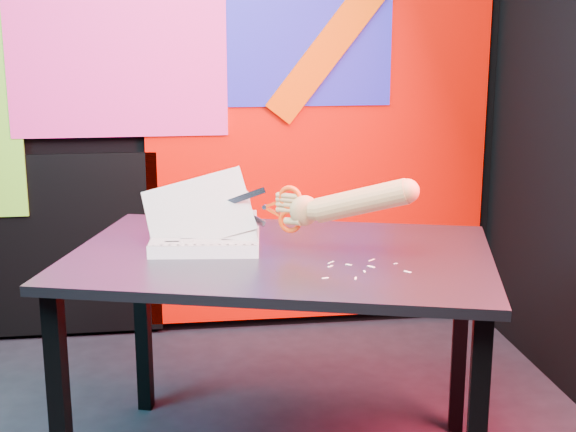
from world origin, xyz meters
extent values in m
cube|color=black|center=(0.00, 1.50, 1.35)|extent=(3.00, 0.01, 2.70)
cube|color=black|center=(0.00, -1.50, 1.35)|extent=(3.00, 0.01, 2.70)
cube|color=#D00800|center=(0.65, 1.47, 0.85)|extent=(1.60, 0.02, 1.60)
cube|color=#2221C0|center=(0.55, 1.46, 1.45)|extent=(0.85, 0.02, 0.75)
cube|color=#EF2C8E|center=(-0.25, 1.45, 1.35)|extent=(0.95, 0.02, 0.80)
cube|color=black|center=(-0.75, 1.47, 0.45)|extent=(1.30, 0.02, 0.85)
cube|color=black|center=(-0.36, 0.00, 0.36)|extent=(0.06, 0.06, 0.72)
cube|color=black|center=(-0.15, 0.70, 0.36)|extent=(0.06, 0.06, 0.72)
cube|color=black|center=(0.97, 0.37, 0.36)|extent=(0.06, 0.06, 0.72)
cube|color=#353535|center=(0.30, 0.19, 0.73)|extent=(1.48, 1.19, 0.03)
cube|color=silver|center=(0.08, 0.27, 0.77)|extent=(0.36, 0.28, 0.04)
cube|color=silver|center=(0.08, 0.27, 0.79)|extent=(0.36, 0.28, 0.00)
cube|color=silver|center=(0.08, 0.27, 0.80)|extent=(0.34, 0.27, 0.10)
cube|color=silver|center=(0.07, 0.28, 0.82)|extent=(0.33, 0.23, 0.18)
cube|color=silver|center=(0.06, 0.30, 0.87)|extent=(0.36, 0.17, 0.25)
cylinder|color=black|center=(-0.08, 0.17, 0.79)|extent=(0.01, 0.01, 0.00)
cylinder|color=black|center=(-0.06, 0.17, 0.79)|extent=(0.01, 0.01, 0.00)
cylinder|color=black|center=(-0.04, 0.17, 0.79)|extent=(0.01, 0.01, 0.00)
cylinder|color=black|center=(-0.01, 0.17, 0.79)|extent=(0.01, 0.01, 0.00)
cylinder|color=black|center=(0.01, 0.16, 0.79)|extent=(0.01, 0.01, 0.00)
cylinder|color=black|center=(0.04, 0.16, 0.79)|extent=(0.01, 0.01, 0.00)
cylinder|color=black|center=(0.06, 0.16, 0.79)|extent=(0.01, 0.01, 0.00)
cylinder|color=black|center=(0.09, 0.15, 0.79)|extent=(0.01, 0.01, 0.00)
cylinder|color=black|center=(0.11, 0.15, 0.79)|extent=(0.01, 0.01, 0.00)
cylinder|color=black|center=(0.14, 0.15, 0.79)|extent=(0.01, 0.01, 0.00)
cylinder|color=black|center=(0.16, 0.15, 0.79)|extent=(0.01, 0.01, 0.00)
cylinder|color=black|center=(0.19, 0.14, 0.79)|extent=(0.01, 0.01, 0.00)
cylinder|color=black|center=(0.21, 0.14, 0.79)|extent=(0.01, 0.01, 0.00)
cylinder|color=black|center=(-0.06, 0.39, 0.79)|extent=(0.01, 0.01, 0.00)
cylinder|color=black|center=(-0.04, 0.39, 0.79)|extent=(0.01, 0.01, 0.00)
cylinder|color=black|center=(-0.01, 0.39, 0.79)|extent=(0.01, 0.01, 0.00)
cylinder|color=black|center=(0.01, 0.39, 0.79)|extent=(0.01, 0.01, 0.00)
cylinder|color=black|center=(0.04, 0.38, 0.79)|extent=(0.01, 0.01, 0.00)
cylinder|color=black|center=(0.06, 0.38, 0.79)|extent=(0.01, 0.01, 0.00)
cylinder|color=black|center=(0.09, 0.38, 0.79)|extent=(0.01, 0.01, 0.00)
cylinder|color=black|center=(0.11, 0.38, 0.79)|extent=(0.01, 0.01, 0.00)
cylinder|color=black|center=(0.14, 0.37, 0.79)|extent=(0.01, 0.01, 0.00)
cylinder|color=black|center=(0.16, 0.37, 0.79)|extent=(0.01, 0.01, 0.00)
cylinder|color=black|center=(0.19, 0.37, 0.79)|extent=(0.01, 0.01, 0.00)
cylinder|color=black|center=(0.21, 0.37, 0.79)|extent=(0.01, 0.01, 0.00)
cylinder|color=black|center=(0.24, 0.36, 0.79)|extent=(0.01, 0.01, 0.00)
cube|color=black|center=(0.00, 0.32, 0.79)|extent=(0.06, 0.02, 0.00)
cube|color=black|center=(0.10, 0.29, 0.79)|extent=(0.04, 0.02, 0.00)
cube|color=black|center=(0.04, 0.24, 0.79)|extent=(0.08, 0.02, 0.00)
cube|color=black|center=(0.14, 0.21, 0.79)|extent=(0.04, 0.01, 0.00)
cube|color=black|center=(-0.03, 0.21, 0.79)|extent=(0.04, 0.02, 0.00)
cube|color=#B1B4CB|center=(0.20, 0.27, 0.91)|extent=(0.13, 0.08, 0.07)
cube|color=#B1B4CB|center=(0.20, 0.27, 0.86)|extent=(0.13, 0.08, 0.07)
cylinder|color=#B1B4CB|center=(0.26, 0.24, 0.88)|extent=(0.02, 0.02, 0.02)
cube|color=red|center=(0.28, 0.23, 0.87)|extent=(0.05, 0.04, 0.03)
cube|color=red|center=(0.28, 0.23, 0.89)|extent=(0.05, 0.04, 0.03)
torus|color=red|center=(0.33, 0.20, 0.92)|extent=(0.07, 0.05, 0.08)
torus|color=red|center=(0.33, 0.20, 0.85)|extent=(0.07, 0.05, 0.08)
ellipsoid|color=#B7763F|center=(0.37, 0.17, 0.88)|extent=(0.09, 0.05, 0.10)
cylinder|color=#B7763F|center=(0.33, 0.20, 0.88)|extent=(0.07, 0.05, 0.02)
cylinder|color=#B7763F|center=(0.33, 0.20, 0.90)|extent=(0.07, 0.05, 0.02)
cylinder|color=#B7763F|center=(0.33, 0.20, 0.91)|extent=(0.06, 0.05, 0.02)
cylinder|color=#B7763F|center=(0.33, 0.20, 0.92)|extent=(0.06, 0.04, 0.02)
cylinder|color=#B7763F|center=(0.34, 0.18, 0.85)|extent=(0.06, 0.06, 0.03)
cylinder|color=#B7763F|center=(0.41, 0.15, 0.89)|extent=(0.08, 0.08, 0.06)
cylinder|color=#B7763F|center=(0.53, 0.08, 0.93)|extent=(0.29, 0.21, 0.16)
sphere|color=#B7763F|center=(0.65, 0.01, 0.97)|extent=(0.07, 0.07, 0.07)
cube|color=beige|center=(0.48, 0.03, 0.75)|extent=(0.02, 0.02, 0.00)
cube|color=beige|center=(0.43, 0.02, 0.75)|extent=(0.02, 0.02, 0.00)
cube|color=beige|center=(0.51, -0.04, 0.75)|extent=(0.01, 0.02, 0.00)
cube|color=beige|center=(0.62, 0.02, 0.75)|extent=(0.01, 0.01, 0.00)
cube|color=beige|center=(0.48, -0.10, 0.75)|extent=(0.01, 0.02, 0.00)
cube|color=beige|center=(0.39, -0.09, 0.75)|extent=(0.02, 0.01, 0.00)
cube|color=beige|center=(0.44, 0.06, 0.75)|extent=(0.02, 0.02, 0.00)
cube|color=beige|center=(0.63, -0.06, 0.75)|extent=(0.02, 0.02, 0.00)
cube|color=beige|center=(0.56, 0.06, 0.75)|extent=(0.02, 0.02, 0.00)
cube|color=beige|center=(0.54, 0.00, 0.75)|extent=(0.02, 0.03, 0.00)
camera|label=1|loc=(0.00, -2.18, 1.43)|focal=50.00mm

